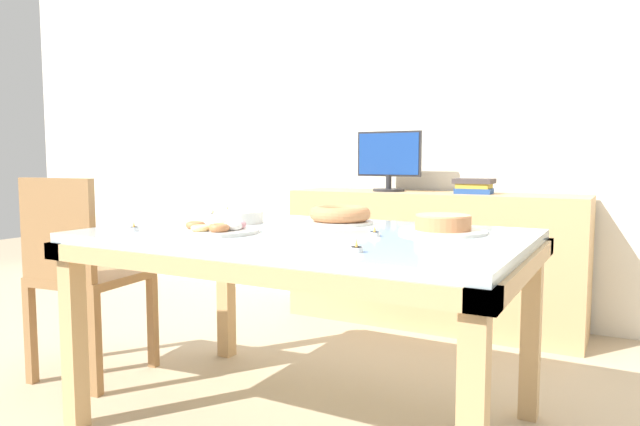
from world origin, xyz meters
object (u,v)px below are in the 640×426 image
(pastry_platter, at_px, (217,228))
(tealight_right_edge, at_px, (227,212))
(computer_monitor, at_px, (389,161))
(tealight_centre, at_px, (134,228))
(book_stack, at_px, (474,186))
(tealight_left_edge, at_px, (213,214))
(chair, at_px, (79,269))
(tealight_near_front, at_px, (356,249))
(plate_stack, at_px, (239,217))
(cake_chocolate_round, at_px, (443,225))
(tealight_near_cakes, at_px, (375,234))
(cake_golden_bundt, at_px, (340,215))

(pastry_platter, distance_m, tealight_right_edge, 0.75)
(computer_monitor, height_order, tealight_centre, computer_monitor)
(tealight_centre, bearing_deg, book_stack, 66.11)
(tealight_left_edge, bearing_deg, book_stack, 54.15)
(chair, bearing_deg, tealight_near_front, -8.74)
(tealight_left_edge, relative_size, tealight_near_front, 1.00)
(tealight_centre, relative_size, tealight_left_edge, 1.00)
(pastry_platter, bearing_deg, tealight_right_edge, 125.24)
(chair, height_order, tealight_near_front, chair)
(chair, xyz_separation_m, tealight_left_edge, (0.46, 0.39, 0.24))
(plate_stack, bearing_deg, tealight_centre, -112.10)
(cake_chocolate_round, height_order, pastry_platter, cake_chocolate_round)
(computer_monitor, xyz_separation_m, book_stack, (0.54, 0.00, -0.14))
(pastry_platter, xyz_separation_m, tealight_centre, (-0.30, -0.12, -0.01))
(computer_monitor, height_order, tealight_near_cakes, computer_monitor)
(tealight_left_edge, height_order, tealight_near_front, same)
(computer_monitor, bearing_deg, tealight_near_front, -70.54)
(tealight_near_front, bearing_deg, cake_golden_bundt, 120.55)
(cake_chocolate_round, distance_m, tealight_near_cakes, 0.28)
(tealight_centre, relative_size, tealight_near_cakes, 1.00)
(chair, relative_size, book_stack, 4.18)
(tealight_near_cakes, bearing_deg, cake_golden_bundt, 133.92)
(computer_monitor, height_order, cake_golden_bundt, computer_monitor)
(tealight_left_edge, bearing_deg, tealight_centre, -80.39)
(book_stack, bearing_deg, plate_stack, -114.41)
(pastry_platter, bearing_deg, tealight_near_front, -14.09)
(chair, height_order, tealight_right_edge, chair)
(chair, bearing_deg, pastry_platter, -4.62)
(plate_stack, bearing_deg, pastry_platter, -66.87)
(book_stack, relative_size, tealight_centre, 5.63)
(computer_monitor, relative_size, plate_stack, 2.02)
(chair, height_order, plate_stack, chair)
(tealight_centre, bearing_deg, tealight_left_edge, 99.61)
(book_stack, distance_m, cake_chocolate_round, 1.36)
(cake_golden_bundt, distance_m, tealight_right_edge, 0.71)
(plate_stack, distance_m, tealight_near_front, 0.90)
(pastry_platter, relative_size, tealight_centre, 7.96)
(computer_monitor, distance_m, tealight_right_edge, 1.21)
(tealight_centre, xyz_separation_m, tealight_left_edge, (-0.10, 0.58, 0.00))
(cake_golden_bundt, bearing_deg, tealight_right_edge, 169.18)
(tealight_left_edge, bearing_deg, tealight_near_cakes, -16.34)
(cake_golden_bundt, bearing_deg, plate_stack, -156.01)
(computer_monitor, xyz_separation_m, cake_golden_bundt, (0.29, -1.25, -0.22))
(computer_monitor, relative_size, tealight_left_edge, 10.60)
(computer_monitor, height_order, cake_chocolate_round, computer_monitor)
(cake_chocolate_round, relative_size, pastry_platter, 1.00)
(tealight_near_cakes, xyz_separation_m, tealight_left_edge, (-0.95, 0.28, 0.00))
(cake_chocolate_round, distance_m, tealight_near_front, 0.56)
(book_stack, relative_size, plate_stack, 1.07)
(pastry_platter, height_order, tealight_centre, pastry_platter)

